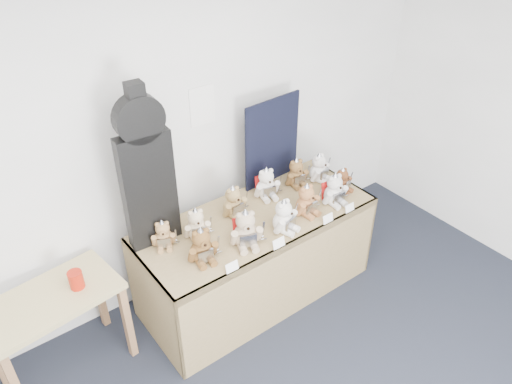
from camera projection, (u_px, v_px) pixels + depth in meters
room_shell at (202, 106)px, 3.64m from camera, size 6.00×6.00×6.00m
display_table at (263, 239)px, 3.81m from camera, size 1.85×0.77×0.77m
side_table at (54, 311)px, 3.24m from camera, size 0.90×0.57×0.71m
guitar_case at (146, 170)px, 3.23m from camera, size 0.36×0.13×1.18m
navy_board at (272, 141)px, 4.00m from camera, size 0.55×0.05×0.73m
red_cup at (76, 280)px, 3.21m from camera, size 0.09×0.09×0.13m
teddy_front_far_left at (202, 246)px, 3.31m from camera, size 0.24×0.21×0.29m
teddy_front_left at (246, 230)px, 3.44m from camera, size 0.25×0.25×0.32m
teddy_front_centre at (284, 217)px, 3.58m from camera, size 0.24×0.22×0.29m
teddy_front_right at (307, 201)px, 3.75m from camera, size 0.23×0.19×0.28m
teddy_front_far_right at (334, 190)px, 3.87m from camera, size 0.23×0.20×0.29m
teddy_front_end at (342, 181)px, 4.01m from camera, size 0.19×0.17×0.23m
teddy_back_left at (197, 225)px, 3.52m from camera, size 0.22×0.20×0.26m
teddy_back_centre_left at (234, 203)px, 3.74m from camera, size 0.22×0.18×0.27m
teddy_back_centre_right at (266, 184)px, 3.94m from camera, size 0.23×0.21×0.28m
teddy_back_right at (296, 173)px, 4.08m from camera, size 0.22×0.19×0.27m
teddy_back_end at (319, 168)px, 4.15m from camera, size 0.23×0.20×0.27m
teddy_back_far_left at (163, 235)px, 3.44m from camera, size 0.18×0.19×0.23m
entry_card_a at (232, 267)px, 3.26m from camera, size 0.10×0.02×0.07m
entry_card_b at (279, 243)px, 3.46m from camera, size 0.10×0.02×0.07m
entry_card_c at (328, 218)px, 3.69m from camera, size 0.09×0.02×0.07m
entry_card_d at (350, 208)px, 3.81m from camera, size 0.09×0.02×0.06m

